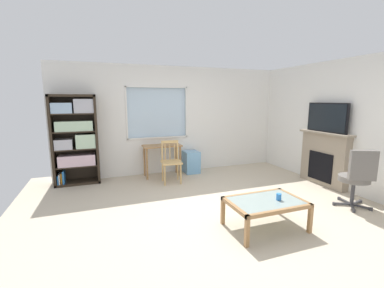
# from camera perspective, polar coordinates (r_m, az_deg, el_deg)

# --- Properties ---
(ground) EXTENTS (6.48, 6.01, 0.02)m
(ground) POSITION_cam_1_polar(r_m,az_deg,el_deg) (4.41, 5.54, -14.20)
(ground) COLOR beige
(wall_back_with_window) EXTENTS (5.48, 0.15, 2.56)m
(wall_back_with_window) POSITION_cam_1_polar(r_m,az_deg,el_deg) (6.41, -3.79, 5.09)
(wall_back_with_window) COLOR white
(wall_back_with_window) RESTS_ON ground
(wall_right) EXTENTS (0.12, 5.21, 2.56)m
(wall_right) POSITION_cam_1_polar(r_m,az_deg,el_deg) (5.86, 31.25, 3.46)
(wall_right) COLOR white
(wall_right) RESTS_ON ground
(bookshelf) EXTENTS (0.90, 0.38, 1.88)m
(bookshelf) POSITION_cam_1_polar(r_m,az_deg,el_deg) (5.94, -24.23, 1.43)
(bookshelf) COLOR #2D2319
(bookshelf) RESTS_ON ground
(desk_under_window) EXTENTS (0.88, 0.42, 0.74)m
(desk_under_window) POSITION_cam_1_polar(r_m,az_deg,el_deg) (6.06, -6.59, -1.52)
(desk_under_window) COLOR #A37547
(desk_under_window) RESTS_ON ground
(wooden_chair) EXTENTS (0.46, 0.44, 0.90)m
(wooden_chair) POSITION_cam_1_polar(r_m,az_deg,el_deg) (5.62, -4.62, -3.79)
(wooden_chair) COLOR tan
(wooden_chair) RESTS_ON ground
(plastic_drawer_unit) EXTENTS (0.35, 0.40, 0.53)m
(plastic_drawer_unit) POSITION_cam_1_polar(r_m,az_deg,el_deg) (6.39, -0.19, -3.94)
(plastic_drawer_unit) COLOR #72ADDB
(plastic_drawer_unit) RESTS_ON ground
(fireplace) EXTENTS (0.26, 1.18, 1.12)m
(fireplace) POSITION_cam_1_polar(r_m,az_deg,el_deg) (6.08, 27.01, -2.85)
(fireplace) COLOR gray
(fireplace) RESTS_ON ground
(tv) EXTENTS (0.06, 0.95, 0.59)m
(tv) POSITION_cam_1_polar(r_m,az_deg,el_deg) (5.96, 27.53, 5.17)
(tv) COLOR black
(tv) RESTS_ON fireplace
(office_chair) EXTENTS (0.60, 0.62, 1.00)m
(office_chair) POSITION_cam_1_polar(r_m,az_deg,el_deg) (5.02, 32.54, -5.90)
(office_chair) COLOR slate
(office_chair) RESTS_ON ground
(coffee_table) EXTENTS (1.03, 0.69, 0.41)m
(coffee_table) POSITION_cam_1_polar(r_m,az_deg,el_deg) (3.81, 15.85, -12.55)
(coffee_table) COLOR #8C9E99
(coffee_table) RESTS_ON ground
(sippy_cup) EXTENTS (0.07, 0.07, 0.09)m
(sippy_cup) POSITION_cam_1_polar(r_m,az_deg,el_deg) (3.84, 18.52, -10.93)
(sippy_cup) COLOR #337FD6
(sippy_cup) RESTS_ON coffee_table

